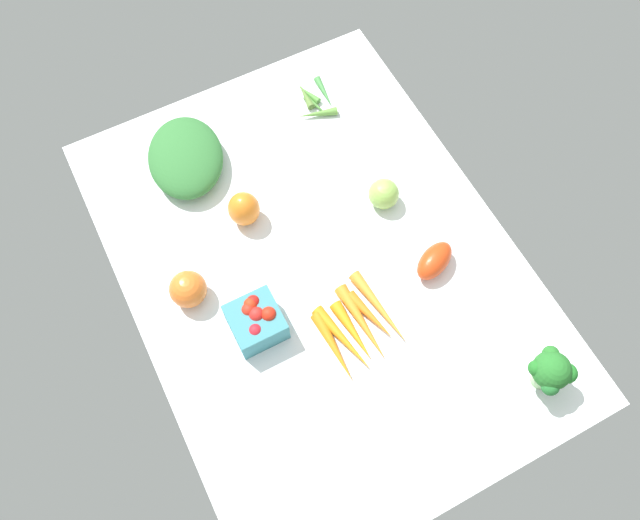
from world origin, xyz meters
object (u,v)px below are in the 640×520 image
Objects in this scene: berry_basket at (256,321)px; carrot_bunch at (357,327)px; leafy_greens_clump at (186,157)px; roma_tomato at (434,261)px; bell_pepper_orange at (244,209)px; heirloom_tomato_green at (384,194)px; okra_pile at (315,101)px; broccoli_head at (551,371)px; heirloom_tomato_orange at (188,289)px.

carrot_bunch is at bearing 61.08° from berry_basket.
roma_tomato is at bearing 37.54° from leafy_greens_clump.
bell_pepper_orange is at bearing 112.84° from roma_tomato.
heirloom_tomato_green is (-13.29, 35.73, -0.54)cm from berry_basket.
okra_pile is at bearing 69.33° from roma_tomato.
broccoli_head is 78.03cm from okra_pile.
carrot_bunch is (9.41, 17.03, -2.48)cm from berry_basket.
broccoli_head is at bearing 51.40° from berry_basket.
bell_pepper_orange is 0.66× the size of okra_pile.
heirloom_tomato_orange is at bearing -131.71° from broccoli_head.
leafy_greens_clump is (2.33, -32.50, 2.43)cm from okra_pile.
broccoli_head is 0.87× the size of okra_pile.
berry_basket reaches higher than roma_tomato.
bell_pepper_orange is at bearing 122.98° from heirloom_tomato_orange.
heirloom_tomato_orange is 49.19cm from roma_tomato.
roma_tomato is at bearing 4.90° from heirloom_tomato_green.
broccoli_head reaches higher than heirloom_tomato_orange.
broccoli_head is (34.19, 42.83, 2.77)cm from berry_basket.
carrot_bunch is (-24.78, -25.80, -5.25)cm from broccoli_head.
okra_pile is at bearing 161.35° from carrot_bunch.
leafy_greens_clump is (-45.51, -34.97, 0.66)cm from roma_tomato.
berry_basket is 0.51× the size of carrot_bunch.
broccoli_head is at bearing 5.93° from okra_pile.
carrot_bunch is 33.82cm from heirloom_tomato_orange.
heirloom_tomato_green is 0.68× the size of roma_tomato.
bell_pepper_orange is 33.85cm from carrot_bunch.
carrot_bunch is 55.55cm from okra_pile.
broccoli_head is 85.38cm from leafy_greens_clump.
broccoli_head reaches higher than berry_basket.
carrot_bunch is (32.53, 8.95, -2.71)cm from bell_pepper_orange.
carrot_bunch is 0.91× the size of leafy_greens_clump.
heirloom_tomato_orange is 0.35× the size of leafy_greens_clump.
heirloom_tomato_orange reaches higher than okra_pile.
heirloom_tomato_green is 43.36cm from leafy_greens_clump.
heirloom_tomato_orange is 0.78× the size of roma_tomato.
carrot_bunch is at bearing 50.55° from heirloom_tomato_orange.
leafy_greens_clump is (-28.86, 11.31, -0.40)cm from heirloom_tomato_orange.
heirloom_tomato_green is 48.11cm from broccoli_head.
broccoli_head is at bearing 28.36° from leafy_greens_clump.
heirloom_tomato_orange is (-21.44, -26.05, 2.40)cm from carrot_bunch.
carrot_bunch is at bearing -133.84° from broccoli_head.
heirloom_tomato_orange is at bearing -21.40° from leafy_greens_clump.
broccoli_head is at bearing -102.97° from roma_tomato.
berry_basket is 15.04cm from heirloom_tomato_orange.
berry_basket is (23.12, -8.07, -0.23)cm from bell_pepper_orange.
bell_pepper_orange is 18.70cm from leafy_greens_clump.
broccoli_head is 36.16cm from carrot_bunch.
berry_basket reaches higher than okra_pile.
okra_pile is 47.93cm from roma_tomato.
carrot_bunch is at bearing -39.50° from heirloom_tomato_green.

